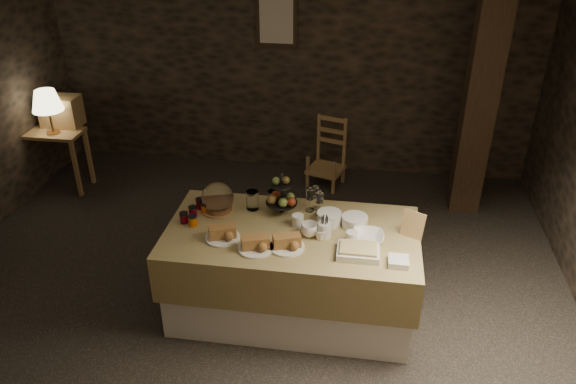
# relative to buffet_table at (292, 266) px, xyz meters

# --- Properties ---
(ground_plane) EXTENTS (5.50, 5.00, 0.01)m
(ground_plane) POSITION_rel_buffet_table_xyz_m (-0.40, 0.15, -0.44)
(ground_plane) COLOR black
(ground_plane) RESTS_ON ground
(room_shell) EXTENTS (5.52, 5.02, 2.60)m
(room_shell) POSITION_rel_buffet_table_xyz_m (-0.40, 0.15, 1.12)
(room_shell) COLOR black
(room_shell) RESTS_ON ground
(buffet_table) EXTENTS (1.93, 1.02, 0.76)m
(buffet_table) POSITION_rel_buffet_table_xyz_m (0.00, 0.00, 0.00)
(buffet_table) COLOR silver
(buffet_table) RESTS_ON ground_plane
(console_table) EXTENTS (0.65, 0.37, 0.69)m
(console_table) POSITION_rel_buffet_table_xyz_m (-2.90, 1.68, 0.13)
(console_table) COLOR #9D7343
(console_table) RESTS_ON ground_plane
(table_lamp) EXTENTS (0.32, 0.32, 0.49)m
(table_lamp) POSITION_rel_buffet_table_xyz_m (-2.85, 1.63, 0.62)
(table_lamp) COLOR #A6743D
(table_lamp) RESTS_ON console_table
(wine_rack) EXTENTS (0.42, 0.26, 0.34)m
(wine_rack) POSITION_rel_buffet_table_xyz_m (-2.85, 1.86, 0.43)
(wine_rack) COLOR #9D7343
(wine_rack) RESTS_ON console_table
(chair) EXTENTS (0.46, 0.45, 0.62)m
(chair) POSITION_rel_buffet_table_xyz_m (0.08, 2.24, -0.09)
(chair) COLOR #9D7343
(chair) RESTS_ON ground_plane
(timber_column) EXTENTS (0.30, 0.30, 2.60)m
(timber_column) POSITION_rel_buffet_table_xyz_m (1.59, 1.94, 0.86)
(timber_column) COLOR black
(timber_column) RESTS_ON ground_plane
(framed_picture) EXTENTS (0.45, 0.04, 0.55)m
(framed_picture) POSITION_rel_buffet_table_xyz_m (-0.55, 2.61, 1.31)
(framed_picture) COLOR #312417
(framed_picture) RESTS_ON room_shell
(plate_stack_a) EXTENTS (0.19, 0.19, 0.10)m
(plate_stack_a) POSITION_rel_buffet_table_xyz_m (0.27, 0.15, 0.37)
(plate_stack_a) COLOR white
(plate_stack_a) RESTS_ON buffet_table
(plate_stack_b) EXTENTS (0.20, 0.20, 0.08)m
(plate_stack_b) POSITION_rel_buffet_table_xyz_m (0.47, 0.15, 0.37)
(plate_stack_b) COLOR white
(plate_stack_b) RESTS_ON buffet_table
(cutlery_holder) EXTENTS (0.10, 0.10, 0.12)m
(cutlery_holder) POSITION_rel_buffet_table_xyz_m (0.25, -0.04, 0.38)
(cutlery_holder) COLOR white
(cutlery_holder) RESTS_ON buffet_table
(cup_a) EXTENTS (0.15, 0.15, 0.10)m
(cup_a) POSITION_rel_buffet_table_xyz_m (0.14, -0.04, 0.38)
(cup_a) COLOR white
(cup_a) RESTS_ON buffet_table
(cup_b) EXTENTS (0.11, 0.11, 0.08)m
(cup_b) POSITION_rel_buffet_table_xyz_m (0.22, -0.07, 0.36)
(cup_b) COLOR white
(cup_b) RESTS_ON buffet_table
(mug_c) EXTENTS (0.09, 0.09, 0.09)m
(mug_c) POSITION_rel_buffet_table_xyz_m (0.03, 0.08, 0.37)
(mug_c) COLOR white
(mug_c) RESTS_ON buffet_table
(mug_d) EXTENTS (0.08, 0.08, 0.09)m
(mug_d) POSITION_rel_buffet_table_xyz_m (0.45, -0.08, 0.37)
(mug_d) COLOR white
(mug_d) RESTS_ON buffet_table
(bowl) EXTENTS (0.25, 0.25, 0.06)m
(bowl) POSITION_rel_buffet_table_xyz_m (0.57, -0.04, 0.35)
(bowl) COLOR white
(bowl) RESTS_ON buffet_table
(cake_dome) EXTENTS (0.26, 0.26, 0.26)m
(cake_dome) POSITION_rel_buffet_table_xyz_m (-0.63, 0.21, 0.43)
(cake_dome) COLOR #9D7343
(cake_dome) RESTS_ON buffet_table
(fruit_stand) EXTENTS (0.25, 0.25, 0.36)m
(fruit_stand) POSITION_rel_buffet_table_xyz_m (-0.12, 0.25, 0.46)
(fruit_stand) COLOR black
(fruit_stand) RESTS_ON buffet_table
(bread_platter_left) EXTENTS (0.26, 0.26, 0.11)m
(bread_platter_left) POSITION_rel_buffet_table_xyz_m (-0.50, -0.17, 0.36)
(bread_platter_left) COLOR white
(bread_platter_left) RESTS_ON buffet_table
(bread_platter_center) EXTENTS (0.26, 0.26, 0.11)m
(bread_platter_center) POSITION_rel_buffet_table_xyz_m (-0.23, -0.27, 0.36)
(bread_platter_center) COLOR white
(bread_platter_center) RESTS_ON buffet_table
(bread_platter_right) EXTENTS (0.26, 0.26, 0.11)m
(bread_platter_right) POSITION_rel_buffet_table_xyz_m (-0.01, -0.22, 0.36)
(bread_platter_right) COLOR white
(bread_platter_right) RESTS_ON buffet_table
(jam_jars) EXTENTS (0.18, 0.32, 0.07)m
(jam_jars) POSITION_rel_buffet_table_xyz_m (-0.79, 0.09, 0.36)
(jam_jars) COLOR #620315
(jam_jars) RESTS_ON buffet_table
(tart_dish) EXTENTS (0.30, 0.22, 0.07)m
(tart_dish) POSITION_rel_buffet_table_xyz_m (0.51, -0.24, 0.36)
(tart_dish) COLOR white
(tart_dish) RESTS_ON buffet_table
(square_dish) EXTENTS (0.14, 0.14, 0.04)m
(square_dish) POSITION_rel_buffet_table_xyz_m (0.79, -0.30, 0.35)
(square_dish) COLOR white
(square_dish) RESTS_ON buffet_table
(menu_frame) EXTENTS (0.18, 0.14, 0.22)m
(menu_frame) POSITION_rel_buffet_table_xyz_m (0.90, 0.07, 0.41)
(menu_frame) COLOR #9D7343
(menu_frame) RESTS_ON buffet_table
(storage_jar_a) EXTENTS (0.10, 0.10, 0.16)m
(storage_jar_a) POSITION_rel_buffet_table_xyz_m (-0.36, 0.28, 0.40)
(storage_jar_a) COLOR white
(storage_jar_a) RESTS_ON buffet_table
(storage_jar_b) EXTENTS (0.09, 0.09, 0.14)m
(storage_jar_b) POSITION_rel_buffet_table_xyz_m (-0.20, 0.34, 0.39)
(storage_jar_b) COLOR white
(storage_jar_b) RESTS_ON buffet_table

